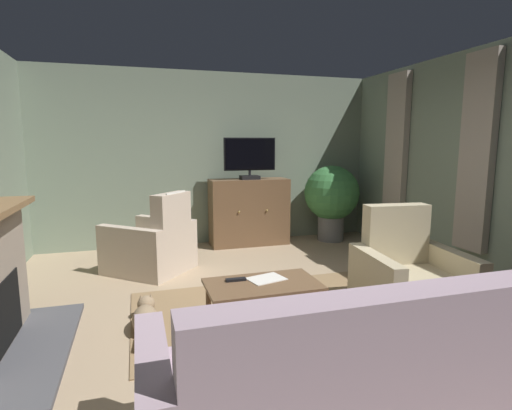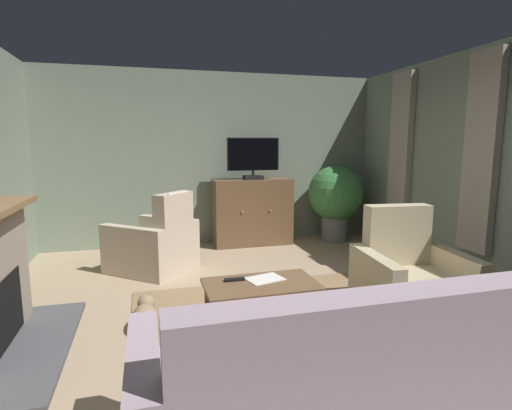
{
  "view_description": "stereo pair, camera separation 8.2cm",
  "coord_description": "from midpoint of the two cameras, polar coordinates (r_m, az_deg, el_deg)",
  "views": [
    {
      "loc": [
        -1.17,
        -3.32,
        1.61
      ],
      "look_at": [
        -0.09,
        0.31,
        1.02
      ],
      "focal_mm": 28.1,
      "sensor_mm": 36.0,
      "label": 1
    },
    {
      "loc": [
        -1.09,
        -3.34,
        1.61
      ],
      "look_at": [
        -0.09,
        0.31,
        1.02
      ],
      "focal_mm": 28.1,
      "sensor_mm": 36.0,
      "label": 2
    }
  ],
  "objects": [
    {
      "name": "armchair_facing_sofa",
      "position": [
        4.07,
        20.46,
        -10.24
      ],
      "size": [
        0.98,
        0.96,
        1.01
      ],
      "color": "tan",
      "rests_on": "ground_plane"
    },
    {
      "name": "rug_central",
      "position": [
        4.02,
        1.65,
        -14.71
      ],
      "size": [
        2.62,
        1.65,
        0.01
      ],
      "primitive_type": "cube",
      "color": "#8E704C",
      "rests_on": "ground_plane"
    },
    {
      "name": "cat",
      "position": [
        3.76,
        -16.12,
        -15.0
      ],
      "size": [
        0.24,
        0.74,
        0.23
      ],
      "color": "#937A5B",
      "rests_on": "ground_plane"
    },
    {
      "name": "armchair_angled_to_table",
      "position": [
        5.25,
        -14.98,
        -5.7
      ],
      "size": [
        1.23,
        1.23,
        1.03
      ],
      "color": "#C6B29E",
      "rests_on": "ground_plane"
    },
    {
      "name": "ground_plane",
      "position": [
        3.88,
        1.99,
        -16.05
      ],
      "size": [
        5.92,
        6.66,
        0.04
      ],
      "primitive_type": "cube",
      "color": "tan"
    },
    {
      "name": "wall_back",
      "position": [
        6.52,
        -6.71,
        6.52
      ],
      "size": [
        5.92,
        0.1,
        2.71
      ],
      "primitive_type": "cube",
      "color": "gray",
      "rests_on": "ground_plane"
    },
    {
      "name": "sofa_floral",
      "position": [
        2.37,
        11.94,
        -24.15
      ],
      "size": [
        2.13,
        0.86,
        0.95
      ],
      "color": "#AD93A3",
      "rests_on": "ground_plane"
    },
    {
      "name": "tv_cabinet",
      "position": [
        6.38,
        -1.37,
        -1.19
      ],
      "size": [
        1.24,
        0.48,
        1.05
      ],
      "color": "#4A3523",
      "rests_on": "ground_plane"
    },
    {
      "name": "folded_newspaper",
      "position": [
        3.45,
        0.78,
        -10.45
      ],
      "size": [
        0.35,
        0.29,
        0.01
      ],
      "primitive_type": "cube",
      "rotation": [
        0.0,
        0.0,
        0.26
      ],
      "color": "silver",
      "rests_on": "coffee_table"
    },
    {
      "name": "television",
      "position": [
        6.24,
        -1.27,
        6.81
      ],
      "size": [
        0.81,
        0.2,
        0.64
      ],
      "color": "black",
      "rests_on": "tv_cabinet"
    },
    {
      "name": "tv_remote",
      "position": [
        3.41,
        -3.58,
        -10.55
      ],
      "size": [
        0.17,
        0.05,
        0.02
      ],
      "primitive_type": "cube",
      "rotation": [
        0.0,
        0.0,
        3.12
      ],
      "color": "black",
      "rests_on": "coffee_table"
    },
    {
      "name": "curtain_panel_near",
      "position": [
        5.28,
        28.53,
        6.47
      ],
      "size": [
        0.1,
        0.44,
        2.28
      ],
      "primitive_type": "cube",
      "color": "#B2A393"
    },
    {
      "name": "curtain_panel_far",
      "position": [
        6.43,
        18.99,
        7.28
      ],
      "size": [
        0.1,
        0.44,
        2.28
      ],
      "primitive_type": "cube",
      "color": "#B2A393"
    },
    {
      "name": "potted_plant_on_hearth_side",
      "position": [
        6.72,
        10.36,
        1.25
      ],
      "size": [
        0.9,
        0.9,
        1.25
      ],
      "color": "slate",
      "rests_on": "ground_plane"
    },
    {
      "name": "coffee_table",
      "position": [
        3.38,
        0.24,
        -11.97
      ],
      "size": [
        0.93,
        0.54,
        0.47
      ],
      "color": "brown",
      "rests_on": "ground_plane"
    }
  ]
}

